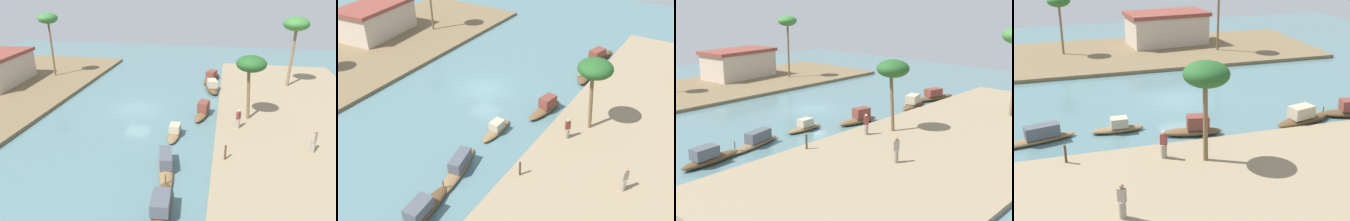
% 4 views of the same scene
% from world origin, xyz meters
% --- Properties ---
extents(river_water, '(69.44, 69.44, 0.00)m').
position_xyz_m(river_water, '(0.00, 0.00, 0.00)').
color(river_water, slate).
rests_on(river_water, ground).
extents(riverbank_left, '(39.02, 14.58, 0.34)m').
position_xyz_m(riverbank_left, '(0.00, -15.21, 0.17)').
color(riverbank_left, '#937F60').
rests_on(riverbank_left, ground).
extents(riverbank_right, '(39.02, 14.58, 0.34)m').
position_xyz_m(riverbank_right, '(0.00, 15.21, 0.17)').
color(riverbank_right, brown).
rests_on(riverbank_right, ground).
extents(sampan_foreground, '(3.45, 0.95, 0.99)m').
position_xyz_m(sampan_foreground, '(-5.22, -4.68, 0.35)').
color(sampan_foreground, brown).
rests_on(sampan_foreground, river_water).
extents(sampan_with_red_awning, '(5.32, 2.42, 1.24)m').
position_xyz_m(sampan_with_red_awning, '(11.32, -6.69, 0.43)').
color(sampan_with_red_awning, brown).
rests_on(sampan_with_red_awning, river_water).
extents(sampan_downstream_large, '(4.46, 2.17, 1.35)m').
position_xyz_m(sampan_downstream_large, '(7.00, -6.97, 0.48)').
color(sampan_downstream_large, brown).
rests_on(sampan_downstream_large, river_water).
extents(sampan_open_hull, '(5.14, 2.02, 1.12)m').
position_xyz_m(sampan_open_hull, '(-10.23, -4.91, 0.42)').
color(sampan_open_hull, brown).
rests_on(sampan_open_hull, river_water).
extents(sampan_near_left_bank, '(4.53, 1.43, 1.24)m').
position_xyz_m(sampan_near_left_bank, '(-14.39, -5.50, 0.47)').
color(sampan_near_left_bank, brown).
rests_on(sampan_near_left_bank, river_water).
extents(sampan_upstream_small, '(4.07, 1.65, 1.33)m').
position_xyz_m(sampan_upstream_small, '(-0.61, -6.56, 0.48)').
color(sampan_upstream_small, brown).
rests_on(sampan_upstream_small, river_water).
extents(person_on_near_bank, '(0.46, 0.46, 1.73)m').
position_xyz_m(person_on_near_bank, '(-6.62, -14.84, 1.10)').
color(person_on_near_bank, gray).
rests_on(person_on_near_bank, riverbank_left).
extents(person_by_mooring, '(0.50, 0.50, 1.63)m').
position_xyz_m(person_by_mooring, '(-3.42, -9.69, 1.02)').
color(person_by_mooring, gray).
rests_on(person_by_mooring, riverbank_left).
extents(mooring_post, '(0.14, 0.14, 1.06)m').
position_xyz_m(mooring_post, '(-8.75, -8.75, 0.87)').
color(mooring_post, '#4C3823').
rests_on(mooring_post, riverbank_left).
extents(palm_tree_left_near, '(2.52, 2.52, 5.64)m').
position_xyz_m(palm_tree_left_near, '(-1.25, -10.47, 5.19)').
color(palm_tree_left_near, brown).
rests_on(palm_tree_left_near, riverbank_left).
extents(palm_tree_left_far, '(2.80, 2.80, 7.84)m').
position_xyz_m(palm_tree_left_far, '(9.54, -15.68, 7.19)').
color(palm_tree_left_far, '#7F6647').
rests_on(palm_tree_left_far, riverbank_left).
extents(palm_tree_right_short, '(2.38, 2.38, 7.88)m').
position_xyz_m(palm_tree_right_short, '(8.56, 13.47, 7.36)').
color(palm_tree_right_short, brown).
rests_on(palm_tree_right_short, riverbank_right).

